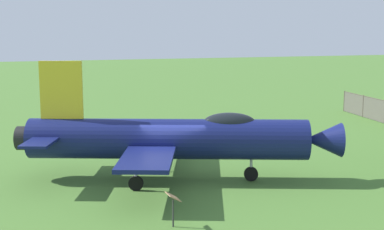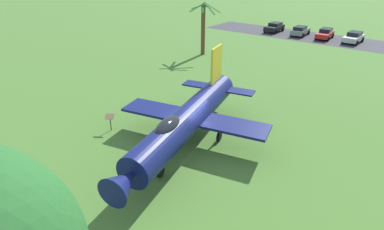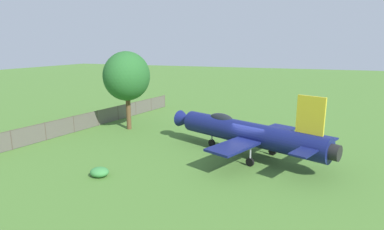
% 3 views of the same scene
% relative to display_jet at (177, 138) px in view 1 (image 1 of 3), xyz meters
% --- Properties ---
extents(ground_plane, '(200.00, 200.00, 0.00)m').
position_rel_display_jet_xyz_m(ground_plane, '(0.14, 0.35, -1.84)').
color(ground_plane, '#47722D').
extents(display_jet, '(9.40, 13.22, 5.10)m').
position_rel_display_jet_xyz_m(display_jet, '(0.00, 0.00, 0.00)').
color(display_jet, '#111951').
rests_on(display_jet, ground_plane).
extents(shrub_near_fence, '(1.05, 1.23, 0.61)m').
position_rel_display_jet_xyz_m(shrub_near_fence, '(7.25, -7.74, -1.54)').
color(shrub_near_fence, '#387F3D').
rests_on(shrub_near_fence, ground_plane).
extents(info_plaque, '(0.60, 0.40, 1.14)m').
position_rel_display_jet_xyz_m(info_plaque, '(-5.20, 1.90, -0.99)').
color(info_plaque, '#333333').
rests_on(info_plaque, ground_plane).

